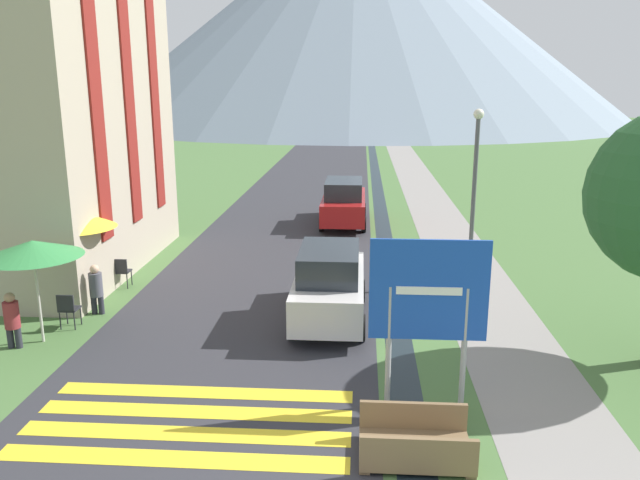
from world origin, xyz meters
TOP-DOWN VIEW (x-y plane):
  - ground_plane at (0.00, 20.00)m, footprint 160.00×160.00m
  - road at (-2.50, 30.00)m, footprint 6.40×60.00m
  - footpath at (3.60, 30.00)m, footprint 2.20×60.00m
  - drainage_channel at (1.20, 30.00)m, footprint 0.60×60.00m
  - crosswalk_marking at (-2.50, 3.29)m, footprint 5.44×2.54m
  - mountain_distant at (-0.87, 89.05)m, footprint 77.30×77.30m
  - hotel_building at (-9.39, 12.00)m, footprint 6.45×8.83m
  - road_sign at (1.48, 4.08)m, footprint 2.01×0.11m
  - footbridge at (1.20, 2.52)m, footprint 1.70×1.10m
  - parked_car_near at (-0.40, 8.15)m, footprint 1.71×4.05m
  - parked_car_far at (-0.37, 18.63)m, footprint 1.79×4.49m
  - cafe_chair_far_left at (-6.64, 9.73)m, footprint 0.40×0.40m
  - cafe_chair_middle at (-6.96, 8.67)m, footprint 0.40×0.40m
  - cafe_chair_far_right at (-6.29, 10.19)m, footprint 0.40×0.40m
  - cafe_chair_near_left at (-6.42, 7.20)m, footprint 0.40×0.40m
  - cafe_umbrella_front_green at (-6.66, 6.42)m, footprint 2.08×2.08m
  - cafe_umbrella_middle_yellow at (-6.88, 9.02)m, footprint 1.99×1.99m
  - person_seated_far at (-7.10, 6.06)m, footprint 0.32×0.32m
  - person_seated_near at (-6.14, 8.17)m, footprint 0.32×0.32m
  - streetlamp at (3.40, 11.13)m, footprint 0.28×0.28m

SIDE VIEW (x-z plane):
  - ground_plane at x=0.00m, z-range 0.00..0.00m
  - drainage_channel at x=1.20m, z-range 0.00..0.00m
  - road at x=-2.50m, z-range 0.00..0.01m
  - footpath at x=3.60m, z-range 0.00..0.01m
  - crosswalk_marking at x=-2.50m, z-range 0.00..0.01m
  - footbridge at x=1.20m, z-range -0.10..0.55m
  - cafe_chair_far_left at x=-6.64m, z-range 0.09..0.94m
  - cafe_chair_middle at x=-6.96m, z-range 0.09..0.94m
  - cafe_chair_far_right at x=-6.29m, z-range 0.09..0.94m
  - cafe_chair_near_left at x=-6.42m, z-range 0.09..0.94m
  - person_seated_far at x=-7.10m, z-range 0.07..1.32m
  - person_seated_near at x=-6.14m, z-range 0.07..1.33m
  - parked_car_near at x=-0.40m, z-range 0.00..1.82m
  - parked_car_far at x=-0.37m, z-range 0.00..1.82m
  - road_sign at x=1.48m, z-range 0.44..3.49m
  - cafe_umbrella_front_green at x=-6.66m, z-range 0.97..3.28m
  - cafe_umbrella_middle_yellow at x=-6.88m, z-range 0.99..3.45m
  - streetlamp at x=3.40m, z-range 0.47..5.37m
  - hotel_building at x=-9.39m, z-range 0.44..12.63m
  - mountain_distant at x=-0.87m, z-range 0.00..29.96m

